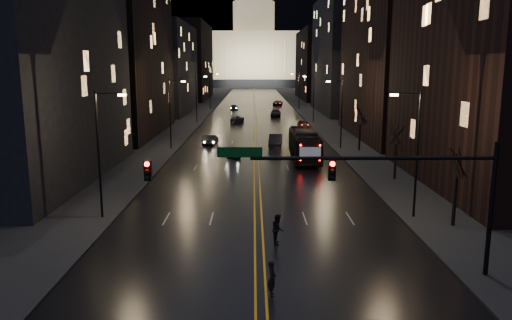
{
  "coord_description": "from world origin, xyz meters",
  "views": [
    {
      "loc": [
        -0.35,
        -23.85,
        10.62
      ],
      "look_at": [
        -0.16,
        10.01,
        4.23
      ],
      "focal_mm": 35.0,
      "sensor_mm": 36.0,
      "label": 1
    }
  ],
  "objects_px": {
    "bus": "(304,145)",
    "pedestrian_a": "(272,278)",
    "pedestrian_b": "(278,229)",
    "receding_car_a": "(275,140)",
    "oncoming_car_b": "(210,140)",
    "oncoming_car_a": "(233,151)",
    "traffic_signal": "(380,180)"
  },
  "relations": [
    {
      "from": "bus",
      "to": "pedestrian_a",
      "type": "distance_m",
      "value": 35.19
    },
    {
      "from": "oncoming_car_a",
      "to": "pedestrian_a",
      "type": "height_order",
      "value": "pedestrian_a"
    },
    {
      "from": "traffic_signal",
      "to": "pedestrian_a",
      "type": "height_order",
      "value": "traffic_signal"
    },
    {
      "from": "pedestrian_a",
      "to": "oncoming_car_a",
      "type": "bearing_deg",
      "value": 2.5
    },
    {
      "from": "oncoming_car_b",
      "to": "pedestrian_a",
      "type": "relative_size",
      "value": 2.51
    },
    {
      "from": "oncoming_car_a",
      "to": "pedestrian_b",
      "type": "height_order",
      "value": "pedestrian_b"
    },
    {
      "from": "oncoming_car_b",
      "to": "receding_car_a",
      "type": "height_order",
      "value": "receding_car_a"
    },
    {
      "from": "oncoming_car_a",
      "to": "receding_car_a",
      "type": "xyz_separation_m",
      "value": [
        5.4,
        8.36,
        0.11
      ]
    },
    {
      "from": "oncoming_car_b",
      "to": "receding_car_a",
      "type": "xyz_separation_m",
      "value": [
        8.9,
        -0.9,
        0.1
      ]
    },
    {
      "from": "receding_car_a",
      "to": "pedestrian_a",
      "type": "bearing_deg",
      "value": -87.86
    },
    {
      "from": "traffic_signal",
      "to": "oncoming_car_b",
      "type": "bearing_deg",
      "value": 105.56
    },
    {
      "from": "oncoming_car_a",
      "to": "receding_car_a",
      "type": "relative_size",
      "value": 0.84
    },
    {
      "from": "bus",
      "to": "pedestrian_a",
      "type": "xyz_separation_m",
      "value": [
        -5.01,
        -34.82,
        -0.85
      ]
    },
    {
      "from": "bus",
      "to": "pedestrian_b",
      "type": "distance_m",
      "value": 28.17
    },
    {
      "from": "traffic_signal",
      "to": "receding_car_a",
      "type": "xyz_separation_m",
      "value": [
        -3.25,
        42.74,
        -4.3
      ]
    },
    {
      "from": "receding_car_a",
      "to": "pedestrian_b",
      "type": "xyz_separation_m",
      "value": [
        -1.52,
        -37.73,
        0.11
      ]
    },
    {
      "from": "oncoming_car_a",
      "to": "pedestrian_a",
      "type": "xyz_separation_m",
      "value": [
        3.27,
        -36.37,
        0.15
      ]
    },
    {
      "from": "oncoming_car_b",
      "to": "oncoming_car_a",
      "type": "bearing_deg",
      "value": 117.74
    },
    {
      "from": "oncoming_car_a",
      "to": "pedestrian_b",
      "type": "xyz_separation_m",
      "value": [
        3.88,
        -29.37,
        0.22
      ]
    },
    {
      "from": "pedestrian_a",
      "to": "receding_car_a",
      "type": "bearing_deg",
      "value": -5.37
    },
    {
      "from": "pedestrian_a",
      "to": "pedestrian_b",
      "type": "bearing_deg",
      "value": -7.62
    },
    {
      "from": "oncoming_car_b",
      "to": "pedestrian_a",
      "type": "xyz_separation_m",
      "value": [
        6.77,
        -45.63,
        0.15
      ]
    },
    {
      "from": "bus",
      "to": "oncoming_car_b",
      "type": "xyz_separation_m",
      "value": [
        -11.78,
        10.81,
        -1.0
      ]
    },
    {
      "from": "bus",
      "to": "pedestrian_b",
      "type": "bearing_deg",
      "value": -98.45
    },
    {
      "from": "traffic_signal",
      "to": "bus",
      "type": "height_order",
      "value": "traffic_signal"
    },
    {
      "from": "traffic_signal",
      "to": "oncoming_car_a",
      "type": "xyz_separation_m",
      "value": [
        -8.65,
        34.37,
        -4.4
      ]
    },
    {
      "from": "pedestrian_a",
      "to": "pedestrian_b",
      "type": "distance_m",
      "value": 7.03
    },
    {
      "from": "pedestrian_b",
      "to": "receding_car_a",
      "type": "bearing_deg",
      "value": 0.79
    },
    {
      "from": "traffic_signal",
      "to": "oncoming_car_a",
      "type": "relative_size",
      "value": 4.22
    },
    {
      "from": "oncoming_car_b",
      "to": "receding_car_a",
      "type": "bearing_deg",
      "value": -178.72
    },
    {
      "from": "receding_car_a",
      "to": "bus",
      "type": "bearing_deg",
      "value": -68.93
    },
    {
      "from": "receding_car_a",
      "to": "pedestrian_b",
      "type": "height_order",
      "value": "pedestrian_b"
    }
  ]
}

